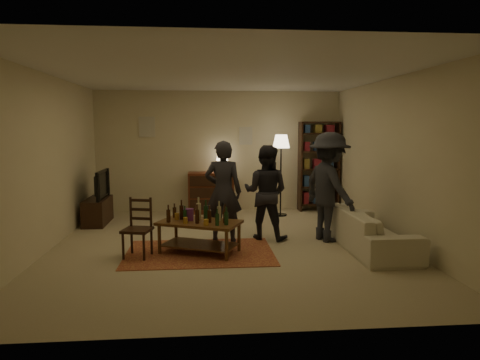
{
  "coord_description": "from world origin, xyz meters",
  "views": [
    {
      "loc": [
        -0.38,
        -6.69,
        1.87
      ],
      "look_at": [
        0.22,
        0.1,
        1.04
      ],
      "focal_mm": 32.0,
      "sensor_mm": 36.0,
      "label": 1
    }
  ],
  "objects": [
    {
      "name": "sofa",
      "position": [
        2.2,
        -0.4,
        0.3
      ],
      "size": [
        0.81,
        2.08,
        0.61
      ],
      "primitive_type": "imported",
      "rotation": [
        0.0,
        0.0,
        1.57
      ],
      "color": "beige",
      "rests_on": "ground"
    },
    {
      "name": "dresser",
      "position": [
        -0.19,
        2.71,
        0.48
      ],
      "size": [
        1.0,
        0.5,
        1.36
      ],
      "color": "maroon",
      "rests_on": "ground"
    },
    {
      "name": "dining_chair",
      "position": [
        -1.32,
        -0.49,
        0.46
      ],
      "size": [
        0.46,
        0.46,
        0.88
      ],
      "rotation": [
        0.0,
        0.0,
        -0.24
      ],
      "color": "#321B10",
      "rests_on": "ground"
    },
    {
      "name": "person_by_sofa",
      "position": [
        1.7,
        0.16,
        0.9
      ],
      "size": [
        1.02,
        1.32,
        1.81
      ],
      "primitive_type": "imported",
      "rotation": [
        0.0,
        0.0,
        1.91
      ],
      "color": "#26272D",
      "rests_on": "ground"
    },
    {
      "name": "person_right",
      "position": [
        0.67,
        0.36,
        0.8
      ],
      "size": [
        0.95,
        0.86,
        1.59
      ],
      "primitive_type": "imported",
      "rotation": [
        0.0,
        0.0,
        2.73
      ],
      "color": "#232128",
      "rests_on": "ground"
    },
    {
      "name": "floor",
      "position": [
        0.0,
        0.0,
        0.0
      ],
      "size": [
        6.0,
        6.0,
        0.0
      ],
      "primitive_type": "plane",
      "color": "#C6B793",
      "rests_on": "ground"
    },
    {
      "name": "room_shell",
      "position": [
        -0.65,
        2.98,
        1.81
      ],
      "size": [
        6.0,
        6.0,
        6.0
      ],
      "color": "beige",
      "rests_on": "ground"
    },
    {
      "name": "bookshelf",
      "position": [
        2.25,
        2.78,
        1.03
      ],
      "size": [
        0.9,
        0.34,
        2.02
      ],
      "color": "#321B10",
      "rests_on": "ground"
    },
    {
      "name": "coffee_table",
      "position": [
        -0.44,
        -0.39,
        0.43
      ],
      "size": [
        1.35,
        1.08,
        0.83
      ],
      "rotation": [
        0.0,
        0.0,
        -0.42
      ],
      "color": "brown",
      "rests_on": "ground"
    },
    {
      "name": "tv_stand",
      "position": [
        -2.44,
        1.8,
        0.38
      ],
      "size": [
        0.4,
        1.0,
        1.06
      ],
      "color": "#321B10",
      "rests_on": "ground"
    },
    {
      "name": "floor_lamp",
      "position": [
        1.28,
        2.25,
        1.47
      ],
      "size": [
        0.36,
        0.36,
        1.74
      ],
      "color": "black",
      "rests_on": "ground"
    },
    {
      "name": "person_left",
      "position": [
        -0.05,
        0.23,
        0.84
      ],
      "size": [
        0.67,
        0.5,
        1.67
      ],
      "primitive_type": "imported",
      "rotation": [
        0.0,
        0.0,
        2.97
      ],
      "color": "#26252C",
      "rests_on": "ground"
    },
    {
      "name": "rug",
      "position": [
        -0.44,
        -0.4,
        0.01
      ],
      "size": [
        2.2,
        1.5,
        0.01
      ],
      "primitive_type": "cube",
      "color": "maroon",
      "rests_on": "ground"
    }
  ]
}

